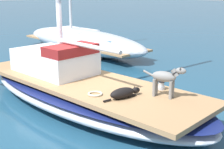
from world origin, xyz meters
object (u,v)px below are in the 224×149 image
at_px(coiled_rope, 95,94).
at_px(moored_boat_starboard_side, 82,40).
at_px(dog_grey, 166,78).
at_px(deck_winch, 161,85).
at_px(dog_black, 124,93).
at_px(sailboat_main, 84,93).

height_order(coiled_rope, moored_boat_starboard_side, moored_boat_starboard_side).
bearing_deg(dog_grey, moored_boat_starboard_side, 63.02).
relative_size(deck_winch, moored_boat_starboard_side, 0.03).
height_order(dog_black, moored_boat_starboard_side, moored_boat_starboard_side).
distance_m(deck_winch, moored_boat_starboard_side, 7.94).
distance_m(dog_black, dog_grey, 0.93).
relative_size(dog_black, dog_grey, 1.04).
bearing_deg(dog_black, deck_winch, -12.30).
bearing_deg(moored_boat_starboard_side, deck_winch, -115.92).
distance_m(dog_grey, moored_boat_starboard_side, 8.44).
bearing_deg(deck_winch, dog_black, 167.70).
bearing_deg(deck_winch, sailboat_main, 113.77).
distance_m(dog_grey, deck_winch, 0.60).
relative_size(deck_winch, coiled_rope, 0.65).
height_order(dog_black, dog_grey, dog_grey).
xyz_separation_m(sailboat_main, dog_black, (-0.22, -1.57, 0.43)).
relative_size(dog_grey, moored_boat_starboard_side, 0.12).
bearing_deg(coiled_rope, sailboat_main, 62.70).
bearing_deg(dog_black, coiled_rope, 118.91).
bearing_deg(moored_boat_starboard_side, sailboat_main, -128.54).
distance_m(coiled_rope, moored_boat_starboard_side, 7.96).
height_order(deck_winch, moored_boat_starboard_side, moored_boat_starboard_side).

